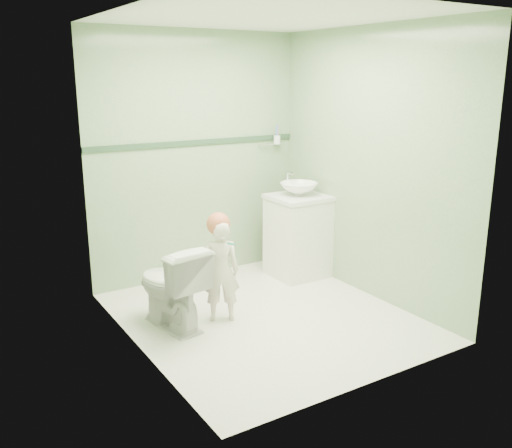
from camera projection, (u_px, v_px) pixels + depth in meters
ground at (265, 317)px, 4.71m from camera, size 2.50×2.50×0.00m
room_shell at (266, 177)px, 4.40m from camera, size 2.50×2.54×2.40m
trim_stripe at (196, 142)px, 5.38m from camera, size 2.20×0.02×0.05m
vanity at (298, 237)px, 5.61m from camera, size 0.52×0.50×0.80m
counter at (299, 197)px, 5.50m from camera, size 0.54×0.52×0.04m
basin at (299, 189)px, 5.48m from camera, size 0.37×0.37×0.13m
faucet at (288, 178)px, 5.61m from camera, size 0.03×0.13×0.18m
cup_holder at (276, 140)px, 5.79m from camera, size 0.26×0.07×0.21m
toilet at (171, 286)px, 4.45m from camera, size 0.50×0.74×0.70m
toddler at (221, 271)px, 4.55m from camera, size 0.37×0.32×0.86m
hair_cap at (218, 224)px, 4.47m from camera, size 0.19×0.19×0.19m
teal_toothbrush at (230, 243)px, 4.37m from camera, size 0.12×0.14×0.08m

